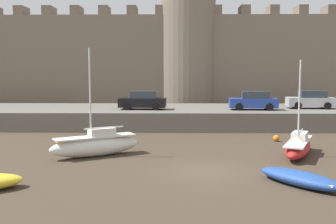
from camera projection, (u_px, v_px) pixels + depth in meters
ground_plane at (207, 171)px, 19.32m from camera, size 160.00×160.00×0.00m
quay_road at (192, 116)px, 36.32m from camera, size 69.37×10.00×1.58m
castle at (188, 53)px, 46.80m from camera, size 64.56×7.19×19.24m
sailboat_near_channel_left at (298, 147)px, 22.86m from camera, size 3.35×5.36×5.56m
sailboat_foreground_centre at (96, 145)px, 22.74m from camera, size 5.20×3.79×6.22m
rowboat_midflat_left at (300, 178)px, 16.87m from camera, size 3.48×3.90×0.64m
mooring_buoy_mid_mud at (60, 142)px, 25.93m from camera, size 0.50×0.50×0.50m
mooring_buoy_off_centre at (276, 138)px, 27.61m from camera, size 0.45×0.45×0.45m
car_quay_east at (143, 101)px, 34.57m from camera, size 4.20×2.08×1.62m
car_quay_west at (311, 100)px, 35.40m from camera, size 4.20×2.08×1.62m
car_quay_centre_east at (254, 101)px, 34.22m from camera, size 4.20×2.08×1.62m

